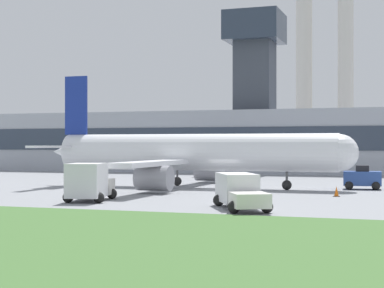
{
  "coord_description": "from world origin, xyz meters",
  "views": [
    {
      "loc": [
        14.56,
        -50.36,
        3.72
      ],
      "look_at": [
        -3.25,
        1.87,
        3.77
      ],
      "focal_mm": 60.0,
      "sensor_mm": 36.0,
      "label": 1
    }
  ],
  "objects_px": {
    "fuel_truck": "(89,183)",
    "ground_crew_person": "(88,183)",
    "baggage_truck": "(240,191)",
    "airplane": "(190,154)",
    "pushback_tug": "(362,179)"
  },
  "relations": [
    {
      "from": "pushback_tug",
      "to": "ground_crew_person",
      "type": "distance_m",
      "value": 22.58
    },
    {
      "from": "pushback_tug",
      "to": "baggage_truck",
      "type": "distance_m",
      "value": 19.7
    },
    {
      "from": "baggage_truck",
      "to": "fuel_truck",
      "type": "relative_size",
      "value": 1.29
    },
    {
      "from": "fuel_truck",
      "to": "baggage_truck",
      "type": "bearing_deg",
      "value": -7.86
    },
    {
      "from": "baggage_truck",
      "to": "ground_crew_person",
      "type": "distance_m",
      "value": 15.7
    },
    {
      "from": "baggage_truck",
      "to": "airplane",
      "type": "bearing_deg",
      "value": 118.03
    },
    {
      "from": "fuel_truck",
      "to": "ground_crew_person",
      "type": "distance_m",
      "value": 6.83
    },
    {
      "from": "baggage_truck",
      "to": "pushback_tug",
      "type": "bearing_deg",
      "value": 73.41
    },
    {
      "from": "airplane",
      "to": "ground_crew_person",
      "type": "bearing_deg",
      "value": -121.19
    },
    {
      "from": "baggage_truck",
      "to": "ground_crew_person",
      "type": "xyz_separation_m",
      "value": [
        -13.83,
        7.43,
        -0.2
      ]
    },
    {
      "from": "baggage_truck",
      "to": "ground_crew_person",
      "type": "bearing_deg",
      "value": 151.77
    },
    {
      "from": "airplane",
      "to": "baggage_truck",
      "type": "bearing_deg",
      "value": -61.97
    },
    {
      "from": "airplane",
      "to": "pushback_tug",
      "type": "relative_size",
      "value": 8.75
    },
    {
      "from": "fuel_truck",
      "to": "pushback_tug",
      "type": "bearing_deg",
      "value": 47.13
    },
    {
      "from": "airplane",
      "to": "ground_crew_person",
      "type": "relative_size",
      "value": 17.34
    }
  ]
}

